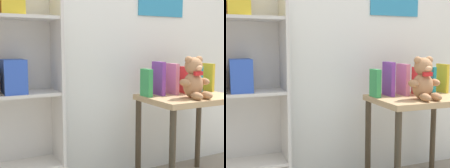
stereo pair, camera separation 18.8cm
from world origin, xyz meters
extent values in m
cube|color=silver|center=(0.00, 1.44, 1.25)|extent=(4.80, 0.06, 2.50)
cube|color=teal|center=(0.25, 1.40, 1.29)|extent=(0.40, 0.01, 0.23)
cube|color=beige|center=(-0.61, 1.27, 0.68)|extent=(0.02, 0.25, 1.35)
cube|color=#2D51B7|center=(-0.86, 1.25, 0.78)|extent=(0.12, 0.17, 0.19)
cube|color=tan|center=(0.24, 1.07, 0.60)|extent=(0.61, 0.44, 0.04)
cylinder|color=#3E3121|center=(-0.03, 0.88, 0.29)|extent=(0.04, 0.04, 0.58)
cylinder|color=#3E3121|center=(-0.03, 1.26, 0.29)|extent=(0.04, 0.04, 0.58)
cylinder|color=#3E3121|center=(0.52, 1.26, 0.29)|extent=(0.04, 0.04, 0.58)
ellipsoid|color=#A8754C|center=(0.21, 0.99, 0.70)|extent=(0.14, 0.11, 0.17)
sphere|color=#A8754C|center=(0.21, 0.99, 0.82)|extent=(0.11, 0.11, 0.11)
sphere|color=#A8754C|center=(0.17, 0.99, 0.86)|extent=(0.05, 0.05, 0.05)
sphere|color=#A8754C|center=(0.25, 0.99, 0.86)|extent=(0.05, 0.05, 0.05)
ellipsoid|color=tan|center=(0.21, 0.94, 0.82)|extent=(0.05, 0.03, 0.03)
ellipsoid|color=#A8754C|center=(0.13, 0.97, 0.72)|extent=(0.05, 0.09, 0.05)
ellipsoid|color=#A8754C|center=(0.29, 0.97, 0.72)|extent=(0.05, 0.09, 0.05)
ellipsoid|color=#A8754C|center=(0.17, 0.91, 0.64)|extent=(0.05, 0.10, 0.05)
ellipsoid|color=#A8754C|center=(0.25, 0.91, 0.64)|extent=(0.05, 0.10, 0.05)
cube|color=red|center=(0.21, 0.94, 0.78)|extent=(0.06, 0.02, 0.02)
cube|color=#33934C|center=(-0.03, 1.17, 0.71)|extent=(0.03, 0.10, 0.18)
cube|color=purple|center=(0.08, 1.19, 0.73)|extent=(0.03, 0.12, 0.23)
cube|color=#D17093|center=(0.19, 1.18, 0.72)|extent=(0.03, 0.13, 0.21)
cube|color=red|center=(0.30, 1.16, 0.71)|extent=(0.05, 0.10, 0.19)
cube|color=teal|center=(0.41, 1.18, 0.71)|extent=(0.03, 0.12, 0.19)
cube|color=gold|center=(0.52, 1.18, 0.72)|extent=(0.02, 0.13, 0.20)
camera|label=1|loc=(-1.16, -0.55, 0.95)|focal=50.00mm
camera|label=2|loc=(-0.99, -0.62, 0.95)|focal=50.00mm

